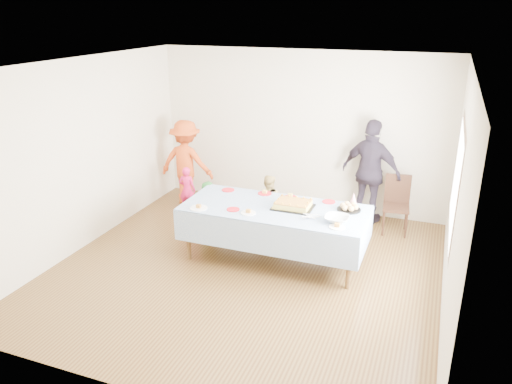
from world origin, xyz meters
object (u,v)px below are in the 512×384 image
dining_chair (397,201)px  party_table (275,211)px  adult_left (186,162)px  birthday_cake (293,205)px

dining_chair → party_table: bearing=-138.9°
party_table → adult_left: adult_left is taller
birthday_cake → adult_left: (-2.40, 1.43, -0.07)m
birthday_cake → adult_left: adult_left is taller
birthday_cake → dining_chair: size_ratio=0.59×
birthday_cake → dining_chair: bearing=50.5°
dining_chair → adult_left: bearing=175.3°
dining_chair → adult_left: (-3.64, -0.07, 0.25)m
party_table → birthday_cake: birthday_cake is taller
birthday_cake → dining_chair: 1.97m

